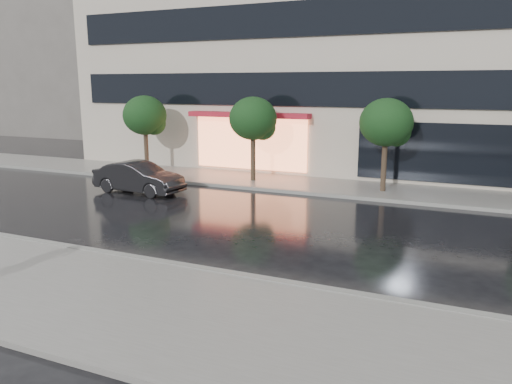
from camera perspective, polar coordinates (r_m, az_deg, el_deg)
The scene contains 11 objects.
ground at distance 13.52m, azimuth -6.00°, elevation -7.41°, with size 120.00×120.00×0.00m, color black.
sidewalk_near at distance 11.01m, azimuth -14.56°, elevation -12.14°, with size 60.00×4.50×0.12m, color slate.
sidewalk_far at distance 22.67m, azimuth 6.87°, elevation 0.75°, with size 60.00×3.50×0.12m, color slate.
curb_near at distance 12.70m, azimuth -8.25°, elevation -8.47°, with size 60.00×0.25×0.14m, color gray.
curb_far at distance 21.03m, azimuth 5.49°, elevation -0.09°, with size 60.00×0.25×0.14m, color gray.
office_building at distance 30.04m, azimuth 11.92°, elevation 20.52°, with size 30.00×12.76×18.00m.
bg_building_left at distance 50.55m, azimuth -19.73°, elevation 13.17°, with size 14.00×10.00×12.00m, color #59544F.
tree_far_west at distance 26.09m, azimuth -12.45°, elevation 8.39°, with size 2.20×2.20×3.99m.
tree_mid_west at distance 23.09m, azimuth -0.17°, elevation 8.21°, with size 2.20×2.20×3.99m.
tree_mid_east at distance 21.39m, azimuth 14.83°, elevation 7.50°, with size 2.20×2.20×3.99m.
parked_car at distance 21.72m, azimuth -13.27°, elevation 1.63°, with size 1.40×4.02×1.33m, color black.
Camera 1 is at (6.37, -11.04, 4.52)m, focal length 35.00 mm.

